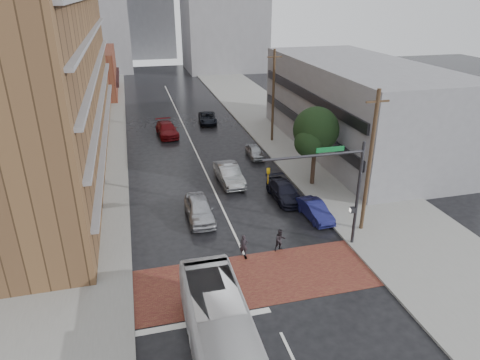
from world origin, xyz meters
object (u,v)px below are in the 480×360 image
pedestrian_a (244,246)px  car_parked_mid (284,191)px  transit_bus (226,351)px  suv_travel (207,118)px  car_travel_a (199,209)px  car_travel_c (167,129)px  car_parked_near (315,210)px  car_parked_far (255,152)px  pedestrian_b (280,240)px  car_travel_b (229,174)px

pedestrian_a → car_parked_mid: 8.75m
transit_bus → suv_travel: (6.37, 38.97, -0.89)m
car_travel_a → car_travel_c: car_travel_a is taller
car_travel_c → suv_travel: size_ratio=1.12×
transit_bus → pedestrian_a: (3.17, 8.95, -0.83)m
transit_bus → car_travel_c: (0.85, 34.94, -0.78)m
car_travel_c → car_parked_mid: bearing=-72.6°
suv_travel → car_travel_a: bearing=-95.3°
suv_travel → car_parked_near: 26.80m
pedestrian_a → car_parked_mid: bearing=69.4°
car_parked_near → car_parked_far: size_ratio=1.09×
suv_travel → car_parked_near: suv_travel is taller
car_parked_near → car_parked_far: car_parked_near is taller
pedestrian_b → car_parked_mid: bearing=58.1°
car_travel_b → car_parked_far: bearing=51.4°
car_travel_b → car_travel_c: bearing=102.3°
pedestrian_a → car_parked_far: pedestrian_a is taller
transit_bus → pedestrian_b: bearing=58.1°
car_travel_a → transit_bus: bearing=-94.6°
car_travel_c → car_parked_far: car_travel_c is taller
pedestrian_b → car_travel_c: size_ratio=0.29×
car_parked_far → pedestrian_a: bearing=-107.4°
pedestrian_b → car_parked_far: size_ratio=0.42×
car_travel_a → car_travel_b: 6.81m
transit_bus → suv_travel: size_ratio=2.36×
transit_bus → car_parked_near: transit_bus is taller
suv_travel → pedestrian_a: bearing=-89.6°
suv_travel → car_travel_b: bearing=-88.3°
pedestrian_a → suv_travel: (3.20, 30.02, -0.07)m
pedestrian_b → car_travel_b: 11.22m
car_travel_c → car_travel_b: bearing=-79.4°
car_travel_a → pedestrian_b: bearing=-50.6°
transit_bus → car_parked_near: 15.62m
car_parked_mid → car_travel_b: bearing=129.0°
car_travel_a → car_parked_near: bearing=-13.2°
car_travel_c → car_parked_mid: 20.44m
car_travel_b → car_parked_near: 9.11m
transit_bus → car_parked_near: bearing=52.6°
car_parked_mid → car_travel_c: bearing=110.0°
car_travel_a → car_travel_c: 20.60m
car_parked_near → car_parked_mid: 3.77m
pedestrian_b → car_parked_far: pedestrian_b is taller
transit_bus → car_parked_far: (8.77, 25.62, -0.93)m
transit_bus → car_parked_mid: size_ratio=2.36×
car_travel_a → suv_travel: car_travel_a is taller
pedestrian_a → car_travel_c: car_travel_c is taller
transit_bus → car_parked_far: bearing=71.4°
car_travel_b → car_parked_near: bearing=-61.5°
pedestrian_a → pedestrian_b: pedestrian_b is taller
pedestrian_b → car_parked_near: bearing=31.0°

